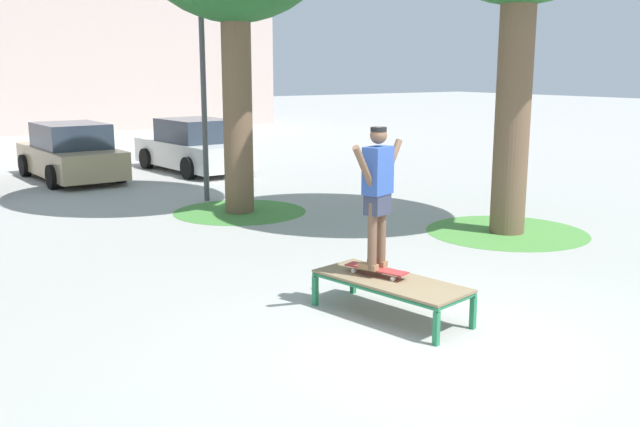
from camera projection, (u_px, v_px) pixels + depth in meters
ground_plane at (432, 339)px, 7.74m from camera, size 120.00×120.00×0.00m
skate_box at (391, 283)px, 8.35m from camera, size 1.11×2.01×0.46m
skateboard at (376, 269)px, 8.49m from camera, size 0.45×0.82×0.09m
skater at (377, 188)px, 8.29m from camera, size 0.97×0.41×1.69m
grass_patch_near_right at (506, 232)px, 12.77m from camera, size 2.89×2.89×0.01m
grass_patch_mid_back at (240, 212)px, 14.59m from camera, size 2.73×2.73×0.01m
car_tan at (71, 154)px, 18.68m from camera, size 2.05×4.27×1.50m
car_white at (194, 147)px, 20.21m from camera, size 2.16×4.32×1.50m
light_post at (201, 24)px, 15.06m from camera, size 0.36×0.36×5.83m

